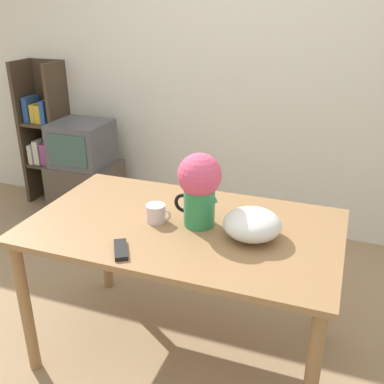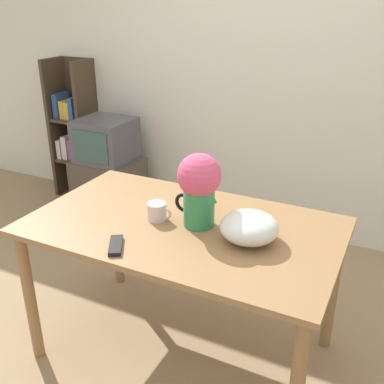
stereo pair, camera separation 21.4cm
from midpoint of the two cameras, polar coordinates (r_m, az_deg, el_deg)
name	(u,v)px [view 1 (the left image)]	position (r m, az deg, el deg)	size (l,w,h in m)	color
ground_plane	(154,362)	(2.62, -7.36, -20.72)	(12.00, 12.00, 0.00)	#9E7F5B
wall_back	(245,70)	(3.58, 4.97, 15.18)	(8.00, 0.05, 2.60)	silver
table	(183,242)	(2.26, -3.86, -6.39)	(1.52, 0.90, 0.79)	olive
flower_vase	(199,185)	(2.11, -1.95, 0.82)	(0.23, 0.21, 0.37)	#2D844C
coffee_mug	(156,213)	(2.23, -7.31, -2.75)	(0.13, 0.10, 0.09)	silver
white_bowl	(252,224)	(2.06, 4.72, -4.17)	(0.27, 0.27, 0.14)	silver
remote_control	(121,250)	(2.02, -12.09, -7.25)	(0.13, 0.17, 0.02)	black
tv_stand	(87,191)	(4.05, -14.69, 0.06)	(0.55, 0.44, 0.51)	#4C4238
tv_set	(82,143)	(3.90, -15.37, 5.94)	(0.45, 0.43, 0.36)	#4C4C51
bookshelf	(47,135)	(4.42, -19.34, 6.82)	(0.39, 0.30, 1.31)	#423323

